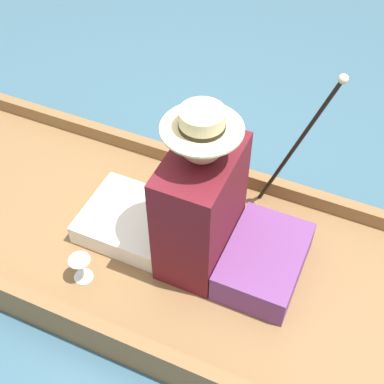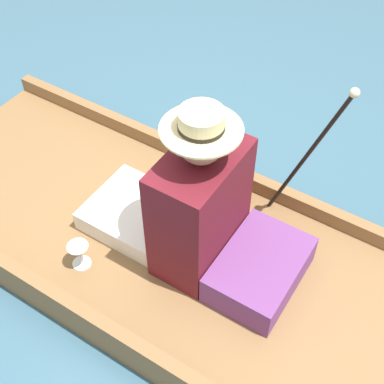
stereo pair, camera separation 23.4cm
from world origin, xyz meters
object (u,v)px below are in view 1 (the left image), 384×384
seated_person (186,205)px  wine_glass (80,264)px  walking_cane (304,135)px  teddy_bear (217,167)px

seated_person → wine_glass: (-0.36, 0.37, -0.21)m
walking_cane → wine_glass: bearing=137.3°
seated_person → walking_cane: 0.63m
wine_glass → walking_cane: 1.19m
teddy_bear → wine_glass: teddy_bear is taller
seated_person → walking_cane: size_ratio=1.01×
teddy_bear → walking_cane: 0.50m
wine_glass → walking_cane: size_ratio=0.16×
wine_glass → walking_cane: walking_cane is taller
seated_person → wine_glass: bearing=126.9°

